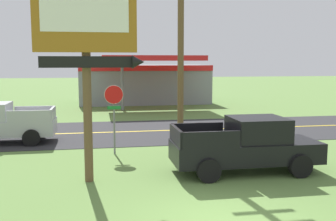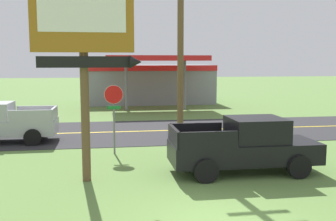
{
  "view_description": "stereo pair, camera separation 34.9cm",
  "coord_description": "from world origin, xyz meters",
  "px_view_note": "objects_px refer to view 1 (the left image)",
  "views": [
    {
      "loc": [
        -2.98,
        -8.85,
        3.93
      ],
      "look_at": [
        0.0,
        8.0,
        1.8
      ],
      "focal_mm": 42.15,
      "sensor_mm": 36.0,
      "label": 1
    },
    {
      "loc": [
        -2.63,
        -8.9,
        3.93
      ],
      "look_at": [
        0.0,
        8.0,
        1.8
      ],
      "focal_mm": 42.15,
      "sensor_mm": 36.0,
      "label": 2
    }
  ],
  "objects_px": {
    "stop_sign": "(114,107)",
    "pickup_black_parked_on_lawn": "(247,145)",
    "utility_pole": "(181,46)",
    "gas_station": "(144,82)",
    "motel_sign": "(88,45)"
  },
  "relations": [
    {
      "from": "stop_sign",
      "to": "pickup_black_parked_on_lawn",
      "type": "bearing_deg",
      "value": -38.21
    },
    {
      "from": "gas_station",
      "to": "pickup_black_parked_on_lawn",
      "type": "height_order",
      "value": "gas_station"
    },
    {
      "from": "motel_sign",
      "to": "pickup_black_parked_on_lawn",
      "type": "distance_m",
      "value": 6.47
    },
    {
      "from": "utility_pole",
      "to": "motel_sign",
      "type": "bearing_deg",
      "value": -136.71
    },
    {
      "from": "motel_sign",
      "to": "utility_pole",
      "type": "distance_m",
      "value": 5.09
    },
    {
      "from": "stop_sign",
      "to": "utility_pole",
      "type": "xyz_separation_m",
      "value": [
        2.79,
        -0.34,
        2.55
      ]
    },
    {
      "from": "stop_sign",
      "to": "gas_station",
      "type": "distance_m",
      "value": 21.17
    },
    {
      "from": "stop_sign",
      "to": "pickup_black_parked_on_lawn",
      "type": "relative_size",
      "value": 0.57
    },
    {
      "from": "utility_pole",
      "to": "pickup_black_parked_on_lawn",
      "type": "distance_m",
      "value": 5.15
    },
    {
      "from": "motel_sign",
      "to": "gas_station",
      "type": "relative_size",
      "value": 0.53
    },
    {
      "from": "stop_sign",
      "to": "pickup_black_parked_on_lawn",
      "type": "xyz_separation_m",
      "value": [
        4.54,
        -3.57,
        -1.06
      ]
    },
    {
      "from": "utility_pole",
      "to": "gas_station",
      "type": "xyz_separation_m",
      "value": [
        0.88,
        21.19,
        -2.63
      ]
    },
    {
      "from": "motel_sign",
      "to": "stop_sign",
      "type": "xyz_separation_m",
      "value": [
        0.92,
        3.84,
        -2.41
      ]
    },
    {
      "from": "gas_station",
      "to": "pickup_black_parked_on_lawn",
      "type": "bearing_deg",
      "value": -87.97
    },
    {
      "from": "stop_sign",
      "to": "motel_sign",
      "type": "bearing_deg",
      "value": -103.44
    }
  ]
}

